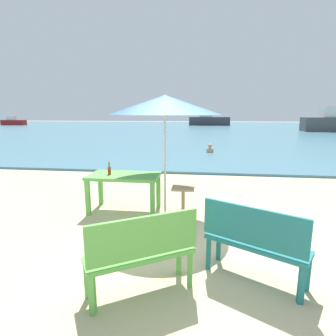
{
  "coord_description": "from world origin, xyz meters",
  "views": [
    {
      "loc": [
        0.2,
        -3.8,
        1.98
      ],
      "look_at": [
        -0.69,
        3.0,
        0.6
      ],
      "focal_mm": 29.55,
      "sensor_mm": 36.0,
      "label": 1
    }
  ],
  "objects_px": {
    "bench_teal_center": "(254,239)",
    "beer_bottle_amber": "(109,170)",
    "patio_umbrella": "(165,105)",
    "swimmer_person": "(210,149)",
    "boat_barge": "(209,120)",
    "boat_cargo_ship": "(13,122)",
    "side_table_wood": "(183,196)",
    "bench_green_left": "(142,250)",
    "picnic_table_green": "(124,180)"
  },
  "relations": [
    {
      "from": "swimmer_person",
      "to": "boat_cargo_ship",
      "type": "distance_m",
      "value": 39.7
    },
    {
      "from": "swimmer_person",
      "to": "boat_barge",
      "type": "bearing_deg",
      "value": 89.36
    },
    {
      "from": "patio_umbrella",
      "to": "bench_teal_center",
      "type": "relative_size",
      "value": 1.88
    },
    {
      "from": "patio_umbrella",
      "to": "bench_teal_center",
      "type": "height_order",
      "value": "patio_umbrella"
    },
    {
      "from": "picnic_table_green",
      "to": "bench_green_left",
      "type": "xyz_separation_m",
      "value": [
        0.95,
        -2.59,
        -0.11
      ]
    },
    {
      "from": "beer_bottle_amber",
      "to": "side_table_wood",
      "type": "height_order",
      "value": "beer_bottle_amber"
    },
    {
      "from": "patio_umbrella",
      "to": "swimmer_person",
      "type": "bearing_deg",
      "value": 82.94
    },
    {
      "from": "bench_teal_center",
      "to": "bench_green_left",
      "type": "bearing_deg",
      "value": -161.14
    },
    {
      "from": "beer_bottle_amber",
      "to": "bench_teal_center",
      "type": "relative_size",
      "value": 0.22
    },
    {
      "from": "beer_bottle_amber",
      "to": "boat_cargo_ship",
      "type": "height_order",
      "value": "boat_cargo_ship"
    },
    {
      "from": "bench_teal_center",
      "to": "boat_cargo_ship",
      "type": "bearing_deg",
      "value": 129.23
    },
    {
      "from": "side_table_wood",
      "to": "bench_green_left",
      "type": "relative_size",
      "value": 0.45
    },
    {
      "from": "picnic_table_green",
      "to": "bench_teal_center",
      "type": "xyz_separation_m",
      "value": [
        2.18,
        -2.17,
        -0.11
      ]
    },
    {
      "from": "boat_cargo_ship",
      "to": "bench_green_left",
      "type": "bearing_deg",
      "value": -52.26
    },
    {
      "from": "bench_teal_center",
      "to": "boat_cargo_ship",
      "type": "xyz_separation_m",
      "value": [
        -30.02,
        36.78,
        0.03
      ]
    },
    {
      "from": "side_table_wood",
      "to": "bench_green_left",
      "type": "xyz_separation_m",
      "value": [
        -0.24,
        -2.61,
        0.19
      ]
    },
    {
      "from": "swimmer_person",
      "to": "boat_cargo_ship",
      "type": "xyz_separation_m",
      "value": [
        -29.71,
        26.32,
        0.33
      ]
    },
    {
      "from": "picnic_table_green",
      "to": "boat_barge",
      "type": "height_order",
      "value": "boat_barge"
    },
    {
      "from": "beer_bottle_amber",
      "to": "boat_cargo_ship",
      "type": "bearing_deg",
      "value": 128.49
    },
    {
      "from": "bench_green_left",
      "to": "swimmer_person",
      "type": "distance_m",
      "value": 10.92
    },
    {
      "from": "bench_green_left",
      "to": "boat_barge",
      "type": "xyz_separation_m",
      "value": [
        1.25,
        40.13,
        0.33
      ]
    },
    {
      "from": "boat_barge",
      "to": "boat_cargo_ship",
      "type": "distance_m",
      "value": 30.18
    },
    {
      "from": "boat_barge",
      "to": "beer_bottle_amber",
      "type": "bearing_deg",
      "value": -93.79
    },
    {
      "from": "boat_barge",
      "to": "boat_cargo_ship",
      "type": "relative_size",
      "value": 1.61
    },
    {
      "from": "picnic_table_green",
      "to": "boat_barge",
      "type": "relative_size",
      "value": 0.23
    },
    {
      "from": "patio_umbrella",
      "to": "side_table_wood",
      "type": "bearing_deg",
      "value": 12.26
    },
    {
      "from": "picnic_table_green",
      "to": "side_table_wood",
      "type": "distance_m",
      "value": 1.23
    },
    {
      "from": "bench_teal_center",
      "to": "bench_green_left",
      "type": "height_order",
      "value": "same"
    },
    {
      "from": "patio_umbrella",
      "to": "side_table_wood",
      "type": "distance_m",
      "value": 1.8
    },
    {
      "from": "patio_umbrella",
      "to": "picnic_table_green",
      "type": "bearing_deg",
      "value": 176.64
    },
    {
      "from": "picnic_table_green",
      "to": "side_table_wood",
      "type": "relative_size",
      "value": 2.59
    },
    {
      "from": "bench_teal_center",
      "to": "beer_bottle_amber",
      "type": "bearing_deg",
      "value": 139.2
    },
    {
      "from": "picnic_table_green",
      "to": "swimmer_person",
      "type": "xyz_separation_m",
      "value": [
        1.87,
        8.29,
        -0.41
      ]
    },
    {
      "from": "bench_teal_center",
      "to": "swimmer_person",
      "type": "bearing_deg",
      "value": 91.69
    },
    {
      "from": "picnic_table_green",
      "to": "bench_teal_center",
      "type": "relative_size",
      "value": 1.15
    },
    {
      "from": "beer_bottle_amber",
      "to": "picnic_table_green",
      "type": "bearing_deg",
      "value": 6.06
    },
    {
      "from": "picnic_table_green",
      "to": "bench_teal_center",
      "type": "bearing_deg",
      "value": -44.79
    },
    {
      "from": "beer_bottle_amber",
      "to": "patio_umbrella",
      "type": "height_order",
      "value": "patio_umbrella"
    },
    {
      "from": "side_table_wood",
      "to": "bench_green_left",
      "type": "bearing_deg",
      "value": -95.31
    },
    {
      "from": "side_table_wood",
      "to": "swimmer_person",
      "type": "height_order",
      "value": "side_table_wood"
    },
    {
      "from": "picnic_table_green",
      "to": "beer_bottle_amber",
      "type": "relative_size",
      "value": 5.28
    },
    {
      "from": "boat_barge",
      "to": "picnic_table_green",
      "type": "bearing_deg",
      "value": -93.35
    },
    {
      "from": "bench_teal_center",
      "to": "swimmer_person",
      "type": "relative_size",
      "value": 2.98
    },
    {
      "from": "side_table_wood",
      "to": "bench_teal_center",
      "type": "bearing_deg",
      "value": -65.72
    },
    {
      "from": "bench_teal_center",
      "to": "boat_cargo_ship",
      "type": "relative_size",
      "value": 0.33
    },
    {
      "from": "patio_umbrella",
      "to": "swimmer_person",
      "type": "relative_size",
      "value": 5.61
    },
    {
      "from": "bench_teal_center",
      "to": "bench_green_left",
      "type": "distance_m",
      "value": 1.3
    },
    {
      "from": "beer_bottle_amber",
      "to": "boat_cargo_ship",
      "type": "distance_m",
      "value": 44.26
    },
    {
      "from": "beer_bottle_amber",
      "to": "swimmer_person",
      "type": "xyz_separation_m",
      "value": [
        2.16,
        8.32,
        -0.61
      ]
    },
    {
      "from": "patio_umbrella",
      "to": "swimmer_person",
      "type": "height_order",
      "value": "patio_umbrella"
    }
  ]
}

